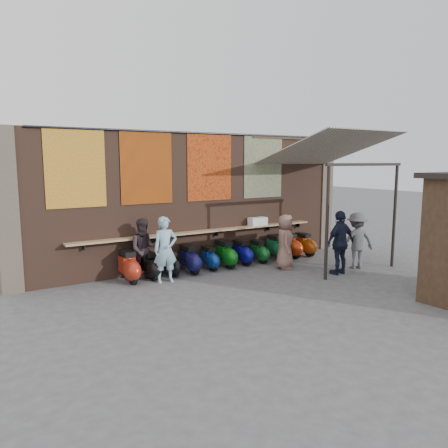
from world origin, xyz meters
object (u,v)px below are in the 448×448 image
scooter_stool_6 (242,253)px  scooter_stool_2 (171,264)px  shopper_navy (340,243)px  shopper_tan (285,242)px  diner_right (144,250)px  scooter_stool_8 (277,248)px  diner_left (165,250)px  scooter_stool_1 (150,266)px  scooter_stool_5 (225,254)px  scooter_stool_4 (209,258)px  shelf_box (258,221)px  scooter_stool_7 (259,252)px  scooter_stool_10 (305,245)px  shopper_grey (357,241)px  scooter_stool_0 (129,267)px  scooter_stool_3 (190,260)px  scooter_stool_9 (290,246)px

scooter_stool_6 → scooter_stool_2: bearing=-179.3°
shopper_navy → shopper_tan: bearing=-58.1°
diner_right → scooter_stool_8: bearing=13.9°
shopper_navy → shopper_tan: shopper_navy is taller
diner_left → diner_right: size_ratio=1.05×
scooter_stool_1 → scooter_stool_5: scooter_stool_5 is taller
scooter_stool_8 → shopper_tan: 1.23m
scooter_stool_4 → scooter_stool_6: size_ratio=0.92×
scooter_stool_8 → diner_right: size_ratio=0.50×
shelf_box → scooter_stool_7: size_ratio=0.82×
scooter_stool_10 → scooter_stool_5: bearing=179.5°
scooter_stool_1 → scooter_stool_10: (5.57, -0.04, 0.01)m
scooter_stool_6 → scooter_stool_5: bearing=-176.1°
scooter_stool_8 → shopper_grey: size_ratio=0.50×
scooter_stool_8 → diner_left: diner_left is taller
diner_right → shopper_navy: size_ratio=0.92×
scooter_stool_6 → shopper_grey: 3.44m
shopper_navy → shopper_tan: size_ratio=1.11×
diner_right → diner_left: bearing=-36.9°
scooter_stool_6 → scooter_stool_7: scooter_stool_6 is taller
scooter_stool_0 → scooter_stool_8: size_ratio=1.05×
scooter_stool_3 → shopper_tan: 2.86m
shelf_box → scooter_stool_3: (-2.64, -0.34, -0.86)m
scooter_stool_3 → scooter_stool_5: (1.23, 0.03, 0.00)m
scooter_stool_10 → diner_left: 5.40m
shelf_box → scooter_stool_2: 3.35m
scooter_stool_8 → shopper_navy: bearing=-80.7°
scooter_stool_6 → scooter_stool_7: bearing=-5.3°
scooter_stool_1 → scooter_stool_10: bearing=-0.4°
scooter_stool_9 → shopper_navy: size_ratio=0.47×
scooter_stool_1 → scooter_stool_8: 4.35m
scooter_stool_7 → shopper_tan: shopper_tan is taller
scooter_stool_3 → diner_left: size_ratio=0.48×
scooter_stool_8 → scooter_stool_9: bearing=3.2°
scooter_stool_4 → scooter_stool_8: bearing=-1.1°
shelf_box → scooter_stool_0: 4.53m
shelf_box → scooter_stool_4: size_ratio=0.83×
scooter_stool_2 → shopper_tan: shopper_tan is taller
scooter_stool_6 → scooter_stool_10: 2.52m
scooter_stool_0 → scooter_stool_7: scooter_stool_0 is taller
scooter_stool_10 → diner_right: size_ratio=0.48×
shopper_tan → scooter_stool_1: bearing=109.5°
shelf_box → scooter_stool_6: shelf_box is taller
scooter_stool_0 → scooter_stool_2: scooter_stool_0 is taller
scooter_stool_5 → scooter_stool_1: bearing=179.8°
scooter_stool_7 → shopper_tan: size_ratio=0.45×
scooter_stool_8 → scooter_stool_10: 1.22m
scooter_stool_10 → scooter_stool_1: bearing=179.6°
scooter_stool_2 → scooter_stool_5: scooter_stool_5 is taller
scooter_stool_4 → scooter_stool_3: bearing=-176.3°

